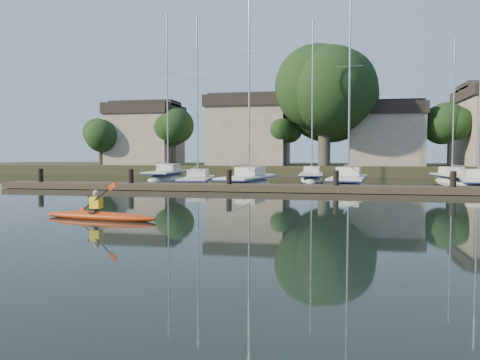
% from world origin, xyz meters
% --- Properties ---
extents(ground, '(160.00, 160.00, 0.00)m').
position_xyz_m(ground, '(0.00, 0.00, 0.00)').
color(ground, black).
rests_on(ground, ground).
extents(kayak, '(4.09, 1.13, 1.30)m').
position_xyz_m(kayak, '(-4.41, 1.48, 0.16)').
color(kayak, '#BB3D0E').
rests_on(kayak, ground).
extents(dock, '(34.00, 2.00, 1.80)m').
position_xyz_m(dock, '(0.00, 14.00, 0.20)').
color(dock, '#4A3B2A').
rests_on(dock, ground).
extents(sailboat_1, '(2.97, 7.78, 12.41)m').
position_xyz_m(sailboat_1, '(-6.17, 18.37, -0.17)').
color(sailboat_1, white).
rests_on(sailboat_1, ground).
extents(sailboat_2, '(3.40, 9.45, 15.30)m').
position_xyz_m(sailboat_2, '(-2.82, 19.15, -0.19)').
color(sailboat_2, white).
rests_on(sailboat_2, ground).
extents(sailboat_3, '(3.14, 8.58, 13.53)m').
position_xyz_m(sailboat_3, '(3.82, 19.06, -0.20)').
color(sailboat_3, white).
rests_on(sailboat_3, ground).
extents(sailboat_4, '(3.35, 7.01, 11.46)m').
position_xyz_m(sailboat_4, '(11.66, 19.06, -0.19)').
color(sailboat_4, white).
rests_on(sailboat_4, ground).
extents(sailboat_5, '(2.83, 9.69, 15.85)m').
position_xyz_m(sailboat_5, '(-11.49, 27.07, -0.20)').
color(sailboat_5, white).
rests_on(sailboat_5, ground).
extents(sailboat_6, '(2.07, 9.13, 14.47)m').
position_xyz_m(sailboat_6, '(1.09, 27.68, -0.17)').
color(sailboat_6, white).
rests_on(sailboat_6, ground).
extents(sailboat_7, '(2.45, 7.65, 12.16)m').
position_xyz_m(sailboat_7, '(11.90, 26.30, -0.18)').
color(sailboat_7, white).
rests_on(sailboat_7, ground).
extents(shore, '(90.00, 25.25, 12.75)m').
position_xyz_m(shore, '(1.61, 40.29, 3.23)').
color(shore, '#253319').
rests_on(shore, ground).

